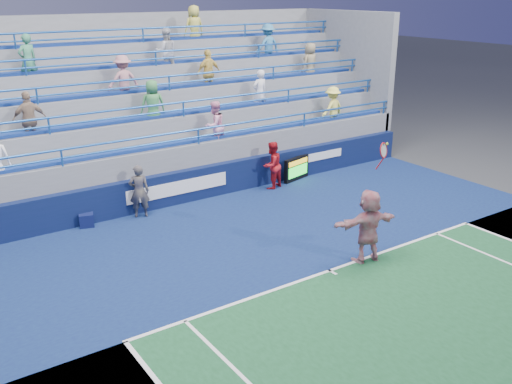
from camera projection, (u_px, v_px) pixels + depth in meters
ground at (330, 271)px, 14.38m from camera, size 120.00×120.00×0.00m
sponsor_wall at (203, 182)px, 19.25m from camera, size 18.00×0.32×1.10m
bleacher_stand at (154, 132)px, 21.85m from camera, size 18.00×5.60×6.13m
serve_speed_board at (296, 169)px, 21.07m from camera, size 1.27×0.45×0.89m
judge_chair at (86, 219)px, 17.02m from camera, size 0.52×0.53×0.74m
tennis_player at (368, 226)px, 14.62m from camera, size 1.89×0.92×3.14m
line_judge at (139, 191)px, 17.53m from camera, size 0.73×0.61×1.69m
ball_girl at (272, 165)px, 20.09m from camera, size 0.97×0.85×1.70m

